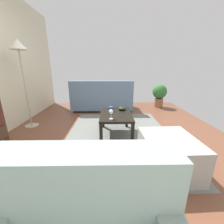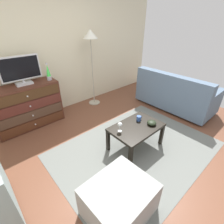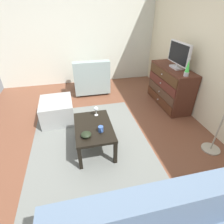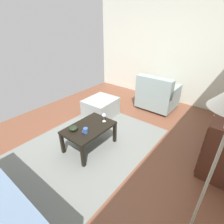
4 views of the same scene
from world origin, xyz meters
name	(u,v)px [view 1 (image 1 of 4)]	position (x,y,z in m)	size (l,w,h in m)	color
ground_plane	(108,142)	(0.00, 0.00, -0.03)	(5.81, 4.53, 0.05)	brown
area_rug	(119,136)	(0.20, -0.20, 0.00)	(2.60, 1.90, 0.01)	slate
coffee_table	(116,116)	(0.24, -0.14, 0.37)	(0.84, 0.56, 0.42)	black
wine_glass	(111,112)	(-0.05, -0.05, 0.54)	(0.07, 0.07, 0.16)	silver
mug	(111,109)	(0.39, -0.05, 0.47)	(0.11, 0.08, 0.08)	#315294
bowl_decorative	(122,108)	(0.46, -0.27, 0.46)	(0.15, 0.15, 0.07)	black
couch_large	(102,98)	(1.99, 0.19, 0.34)	(0.85, 1.75, 0.88)	#332319
ottoman	(168,154)	(-0.72, -0.74, 0.21)	(0.70, 0.60, 0.42)	#949896
standing_lamp	(19,53)	(0.71, 1.66, 1.47)	(0.32, 0.32, 1.72)	#A59E8C
potted_plant	(159,94)	(2.26, -1.61, 0.43)	(0.44, 0.44, 0.72)	brown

